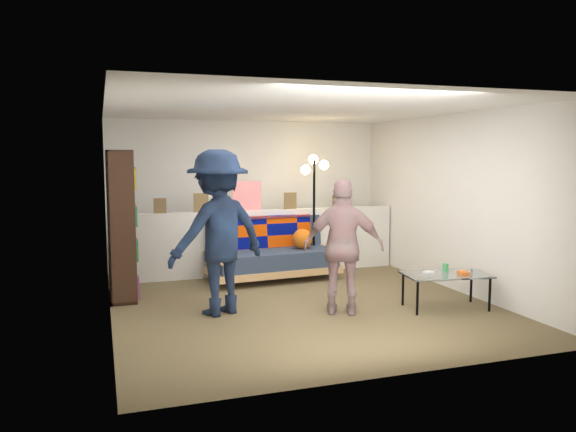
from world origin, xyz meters
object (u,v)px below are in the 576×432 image
(coffee_table, at_px, (446,276))
(person_right, at_px, (344,247))
(floor_lamp, at_px, (314,190))
(bookshelf, at_px, (121,229))
(person_left, at_px, (218,233))
(futon_sofa, at_px, (273,253))

(coffee_table, height_order, person_right, person_right)
(floor_lamp, height_order, person_right, floor_lamp)
(bookshelf, relative_size, person_left, 1.00)
(coffee_table, bearing_deg, person_right, 171.97)
(bookshelf, distance_m, floor_lamp, 3.01)
(futon_sofa, relative_size, person_right, 1.25)
(futon_sofa, distance_m, person_right, 2.11)
(futon_sofa, xyz_separation_m, person_right, (0.23, -2.06, 0.41))
(futon_sofa, bearing_deg, coffee_table, -56.14)
(floor_lamp, bearing_deg, coffee_table, -72.58)
(bookshelf, bearing_deg, person_left, -48.24)
(floor_lamp, relative_size, person_right, 1.17)
(person_left, bearing_deg, person_right, 139.83)
(futon_sofa, distance_m, coffee_table, 2.69)
(coffee_table, distance_m, person_right, 1.34)
(person_left, bearing_deg, coffee_table, 145.12)
(futon_sofa, xyz_separation_m, bookshelf, (-2.18, -0.42, 0.51))
(bookshelf, height_order, person_right, bookshelf)
(coffee_table, relative_size, person_right, 0.68)
(coffee_table, bearing_deg, bookshelf, 153.68)
(futon_sofa, height_order, bookshelf, bookshelf)
(bookshelf, xyz_separation_m, coffee_table, (3.68, -1.82, -0.49))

